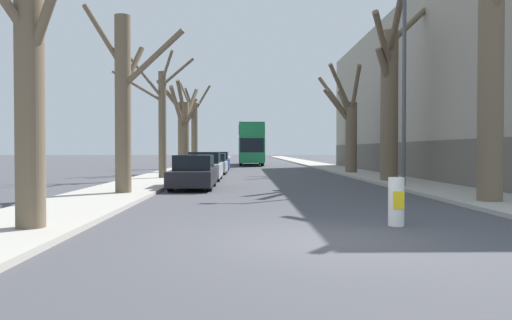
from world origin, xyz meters
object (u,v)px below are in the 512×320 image
street_tree_left_2 (161,116)px  parked_car_3 (218,161)px  street_tree_left_1 (124,99)px  parked_car_0 (194,173)px  street_tree_left_4 (194,128)px  street_tree_left_3 (183,129)px  traffic_bollard (396,202)px  street_tree_left_0 (29,90)px  street_tree_right_2 (349,126)px  parked_car_1 (205,167)px  double_decker_bus (251,142)px  parked_car_2 (213,164)px  street_tree_right_1 (390,96)px  street_tree_right_0 (491,67)px  lamp_post (402,70)px

street_tree_left_2 → parked_car_3: 13.84m
street_tree_left_1 → parked_car_0: 4.65m
street_tree_left_4 → parked_car_0: size_ratio=1.73×
street_tree_left_3 → traffic_bollard: size_ratio=6.14×
street_tree_left_0 → street_tree_left_4: 33.56m
parked_car_3 → traffic_bollard: bearing=-79.9°
street_tree_right_2 → parked_car_1: 11.28m
street_tree_left_4 → parked_car_3: (2.23, -3.28, -2.82)m
parked_car_3 → street_tree_left_1: bearing=-95.3°
double_decker_bus → parked_car_3: double_decker_bus is taller
double_decker_bus → parked_car_2: double_decker_bus is taller
street_tree_left_1 → street_tree_left_2: 9.13m
street_tree_right_2 → parked_car_0: size_ratio=1.61×
street_tree_right_2 → double_decker_bus: (-6.14, 19.74, -0.75)m
street_tree_right_1 → double_decker_bus: bearing=102.5°
street_tree_left_3 → street_tree_right_0: bearing=-60.2°
parked_car_1 → parked_car_2: bearing=90.0°
street_tree_left_2 → street_tree_left_3: 7.38m
double_decker_bus → parked_car_2: bearing=-98.3°
double_decker_bus → lamp_post: 32.74m
lamp_post → traffic_bollard: (-3.27, -9.92, -4.35)m
street_tree_left_1 → parked_car_1: bearing=77.0°
street_tree_left_1 → parked_car_1: street_tree_left_1 is taller
double_decker_bus → street_tree_left_0: bearing=-96.4°
street_tree_left_0 → street_tree_right_2: (10.96, 23.12, 0.43)m
street_tree_left_2 → street_tree_right_0: (11.51, -12.20, 0.62)m
street_tree_left_2 → street_tree_right_1: 11.74m
street_tree_left_3 → lamp_post: bearing=-52.0°
street_tree_left_1 → lamp_post: (10.60, 2.94, 1.52)m
parked_car_2 → lamp_post: lamp_post is taller
street_tree_left_0 → street_tree_left_3: 24.26m
street_tree_left_2 → parked_car_1: (2.33, -0.17, -2.67)m
street_tree_right_2 → traffic_bollard: size_ratio=6.94×
street_tree_left_1 → parked_car_1: size_ratio=1.54×
street_tree_left_0 → street_tree_right_0: 12.19m
street_tree_left_1 → street_tree_right_2: street_tree_right_2 is taller
street_tree_right_2 → street_tree_left_0: bearing=-115.4°
street_tree_left_3 → traffic_bollard: street_tree_left_3 is taller
street_tree_left_1 → parked_car_0: size_ratio=1.53×
street_tree_left_0 → parked_car_0: (2.00, 10.95, -2.07)m
street_tree_right_1 → parked_car_1: (-9.11, 2.35, -3.50)m
street_tree_left_3 → street_tree_left_1: bearing=-90.1°
parked_car_2 → street_tree_right_1: bearing=-45.2°
street_tree_right_0 → parked_car_0: 11.60m
street_tree_left_0 → street_tree_left_1: bearing=90.5°
street_tree_left_2 → parked_car_3: bearing=80.1°
parked_car_1 → street_tree_left_1: bearing=-103.0°
street_tree_right_1 → parked_car_2: bearing=134.8°
lamp_post → traffic_bollard: bearing=-108.2°
lamp_post → parked_car_2: bearing=123.6°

